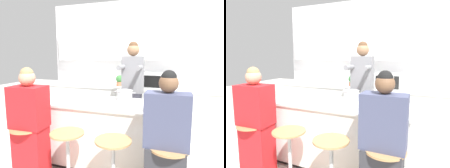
# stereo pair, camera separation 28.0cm
# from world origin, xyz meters

# --- Properties ---
(ground_plane) EXTENTS (16.00, 16.00, 0.00)m
(ground_plane) POSITION_xyz_m (0.00, 0.00, 0.00)
(ground_plane) COLOR beige
(wall_back) EXTENTS (3.97, 0.22, 2.70)m
(wall_back) POSITION_xyz_m (0.00, 1.69, 1.54)
(wall_back) COLOR white
(wall_back) RESTS_ON ground_plane
(back_counter) EXTENTS (3.68, 0.63, 0.92)m
(back_counter) POSITION_xyz_m (0.00, 1.40, 0.46)
(back_counter) COLOR white
(back_counter) RESTS_ON ground_plane
(kitchen_island) EXTENTS (2.08, 0.79, 0.90)m
(kitchen_island) POSITION_xyz_m (0.00, 0.00, 0.46)
(kitchen_island) COLOR black
(kitchen_island) RESTS_ON ground_plane
(bar_stool_leftmost) EXTENTS (0.39, 0.39, 0.69)m
(bar_stool_leftmost) POSITION_xyz_m (-0.83, -0.69, 0.39)
(bar_stool_leftmost) COLOR tan
(bar_stool_leftmost) RESTS_ON ground_plane
(bar_stool_center_left) EXTENTS (0.39, 0.39, 0.69)m
(bar_stool_center_left) POSITION_xyz_m (-0.28, -0.68, 0.39)
(bar_stool_center_left) COLOR tan
(bar_stool_center_left) RESTS_ON ground_plane
(bar_stool_center_right) EXTENTS (0.39, 0.39, 0.69)m
(bar_stool_center_right) POSITION_xyz_m (0.28, -0.69, 0.39)
(bar_stool_center_right) COLOR tan
(bar_stool_center_right) RESTS_ON ground_plane
(person_cooking) EXTENTS (0.39, 0.57, 1.77)m
(person_cooking) POSITION_xyz_m (0.16, 0.69, 0.90)
(person_cooking) COLOR #383842
(person_cooking) RESTS_ON ground_plane
(person_wrapped_blanket) EXTENTS (0.43, 0.31, 1.41)m
(person_wrapped_blanket) POSITION_xyz_m (-0.80, -0.67, 0.67)
(person_wrapped_blanket) COLOR red
(person_wrapped_blanket) RESTS_ON ground_plane
(person_seated_near) EXTENTS (0.42, 0.27, 1.42)m
(person_seated_near) POSITION_xyz_m (0.81, -0.67, 0.64)
(person_seated_near) COLOR #333338
(person_seated_near) RESTS_ON ground_plane
(cooking_pot) EXTENTS (0.32, 0.24, 0.15)m
(cooking_pot) POSITION_xyz_m (0.15, 0.22, 0.98)
(cooking_pot) COLOR #B7BABC
(cooking_pot) RESTS_ON kitchen_island
(fruit_bowl) EXTENTS (0.19, 0.19, 0.06)m
(fruit_bowl) POSITION_xyz_m (0.60, -0.27, 0.93)
(fruit_bowl) COLOR #B7BABC
(fruit_bowl) RESTS_ON kitchen_island
(mixing_bowl_steel) EXTENTS (0.21, 0.21, 0.07)m
(mixing_bowl_steel) POSITION_xyz_m (-0.33, 0.05, 0.94)
(mixing_bowl_steel) COLOR white
(mixing_bowl_steel) RESTS_ON kitchen_island
(coffee_cup_near) EXTENTS (0.11, 0.08, 0.08)m
(coffee_cup_near) POSITION_xyz_m (0.74, -0.11, 0.94)
(coffee_cup_near) COLOR white
(coffee_cup_near) RESTS_ON kitchen_island
(banana_bunch) EXTENTS (0.18, 0.13, 0.06)m
(banana_bunch) POSITION_xyz_m (0.65, 0.06, 0.93)
(banana_bunch) COLOR yellow
(banana_bunch) RESTS_ON kitchen_island
(juice_carton) EXTENTS (0.08, 0.08, 0.17)m
(juice_carton) POSITION_xyz_m (0.78, 0.23, 0.98)
(juice_carton) COLOR #38844C
(juice_carton) RESTS_ON kitchen_island
(microwave) EXTENTS (0.49, 0.34, 0.29)m
(microwave) POSITION_xyz_m (0.46, 1.35, 1.06)
(microwave) COLOR white
(microwave) RESTS_ON back_counter
(potted_plant) EXTENTS (0.16, 0.16, 0.23)m
(potted_plant) POSITION_xyz_m (-0.29, 1.40, 1.04)
(potted_plant) COLOR #A86042
(potted_plant) RESTS_ON back_counter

